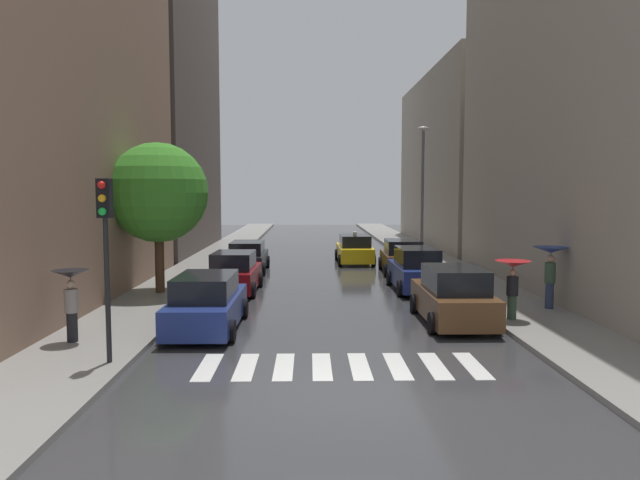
% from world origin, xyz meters
% --- Properties ---
extents(ground_plane, '(28.00, 72.00, 0.04)m').
position_xyz_m(ground_plane, '(0.00, 24.00, -0.02)').
color(ground_plane, '#353538').
extents(sidewalk_left, '(3.00, 72.00, 0.15)m').
position_xyz_m(sidewalk_left, '(-6.50, 24.00, 0.07)').
color(sidewalk_left, gray).
rests_on(sidewalk_left, ground).
extents(sidewalk_right, '(3.00, 72.00, 0.15)m').
position_xyz_m(sidewalk_right, '(6.50, 24.00, 0.07)').
color(sidewalk_right, gray).
rests_on(sidewalk_right, ground).
extents(crosswalk_stripes, '(6.75, 2.20, 0.01)m').
position_xyz_m(crosswalk_stripes, '(0.00, 2.06, 0.01)').
color(crosswalk_stripes, silver).
rests_on(crosswalk_stripes, ground).
extents(building_left_near, '(6.00, 20.44, 21.51)m').
position_xyz_m(building_left_near, '(-11.00, 9.67, 10.76)').
color(building_left_near, '#8C6B56').
rests_on(building_left_near, ground).
extents(building_left_mid, '(6.00, 16.30, 24.17)m').
position_xyz_m(building_left_mid, '(-11.00, 29.12, 12.09)').
color(building_left_mid, '#564C47').
rests_on(building_left_mid, ground).
extents(building_right_mid, '(6.00, 21.60, 12.84)m').
position_xyz_m(building_right_mid, '(11.00, 33.58, 6.42)').
color(building_right_mid, '#9E9384').
rests_on(building_right_mid, ground).
extents(parked_car_left_nearest, '(2.09, 4.80, 1.69)m').
position_xyz_m(parked_car_left_nearest, '(-3.81, 5.86, 0.79)').
color(parked_car_left_nearest, navy).
rests_on(parked_car_left_nearest, ground).
extents(parked_car_left_second, '(2.10, 4.16, 1.68)m').
position_xyz_m(parked_car_left_second, '(-3.81, 12.37, 0.78)').
color(parked_car_left_second, maroon).
rests_on(parked_car_left_second, ground).
extents(parked_car_left_third, '(2.02, 4.58, 1.57)m').
position_xyz_m(parked_car_left_third, '(-3.91, 18.62, 0.74)').
color(parked_car_left_third, black).
rests_on(parked_car_left_third, ground).
extents(parked_car_right_nearest, '(2.11, 4.57, 1.79)m').
position_xyz_m(parked_car_right_nearest, '(3.80, 6.64, 0.83)').
color(parked_car_right_nearest, brown).
rests_on(parked_car_right_nearest, ground).
extents(parked_car_right_second, '(2.02, 4.39, 1.81)m').
position_xyz_m(parked_car_right_second, '(3.72, 12.69, 0.84)').
color(parked_car_right_second, navy).
rests_on(parked_car_right_second, ground).
extents(parked_car_right_third, '(2.21, 4.24, 1.69)m').
position_xyz_m(parked_car_right_third, '(3.99, 18.00, 0.79)').
color(parked_car_right_third, brown).
rests_on(parked_car_right_third, ground).
extents(taxi_midroad, '(2.12, 4.58, 1.81)m').
position_xyz_m(taxi_midroad, '(1.88, 22.22, 0.76)').
color(taxi_midroad, yellow).
rests_on(taxi_midroad, ground).
extents(pedestrian_foreground, '(1.10, 1.10, 1.85)m').
position_xyz_m(pedestrian_foreground, '(5.61, 6.47, 1.54)').
color(pedestrian_foreground, '#38513D').
rests_on(pedestrian_foreground, sidewalk_right).
extents(pedestrian_near_tree, '(0.93, 0.93, 1.93)m').
position_xyz_m(pedestrian_near_tree, '(-7.07, 3.94, 1.52)').
color(pedestrian_near_tree, black).
rests_on(pedestrian_near_tree, sidewalk_left).
extents(pedestrian_by_kerb, '(1.17, 1.17, 2.11)m').
position_xyz_m(pedestrian_by_kerb, '(7.47, 8.13, 1.75)').
color(pedestrian_by_kerb, navy).
rests_on(pedestrian_by_kerb, sidewalk_right).
extents(street_tree_left, '(3.91, 3.91, 5.90)m').
position_xyz_m(street_tree_left, '(-6.66, 11.66, 4.08)').
color(street_tree_left, '#513823').
rests_on(street_tree_left, sidewalk_left).
extents(traffic_light_left_corner, '(0.30, 0.42, 4.30)m').
position_xyz_m(traffic_light_left_corner, '(-5.45, 2.00, 3.29)').
color(traffic_light_left_corner, black).
rests_on(traffic_light_left_corner, sidewalk_left).
extents(lamp_post_right, '(0.60, 0.28, 7.54)m').
position_xyz_m(lamp_post_right, '(5.55, 21.08, 4.46)').
color(lamp_post_right, '#595B60').
rests_on(lamp_post_right, sidewalk_right).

